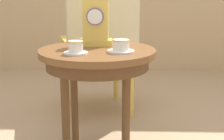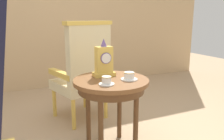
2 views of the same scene
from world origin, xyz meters
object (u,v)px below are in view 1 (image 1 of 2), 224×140
Objects in this scene: teacup_right at (121,46)px; armchair at (100,42)px; teacup_left at (76,48)px; side_table at (97,64)px; mantel_clock at (96,22)px.

teacup_right is 0.12× the size of armchair.
teacup_left is at bearing -94.50° from armchair.
teacup_right is at bearing -32.46° from side_table.
teacup_left is (-0.10, -0.14, 0.11)m from side_table.
mantel_clock is at bearing -88.10° from armchair.
armchair is (0.06, 0.82, -0.10)m from teacup_left.
mantel_clock is (-0.15, 0.20, 0.11)m from teacup_right.
teacup_left is 0.83m from armchair.
teacup_right is (0.23, 0.06, -0.00)m from teacup_left.
side_table is 0.21m from teacup_left.
armchair reaches higher than teacup_right.
teacup_right is (0.13, -0.08, 0.11)m from side_table.
armchair is (-0.17, 0.76, -0.10)m from teacup_right.
teacup_left reaches higher than side_table.
armchair is (-0.04, 0.68, 0.02)m from side_table.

